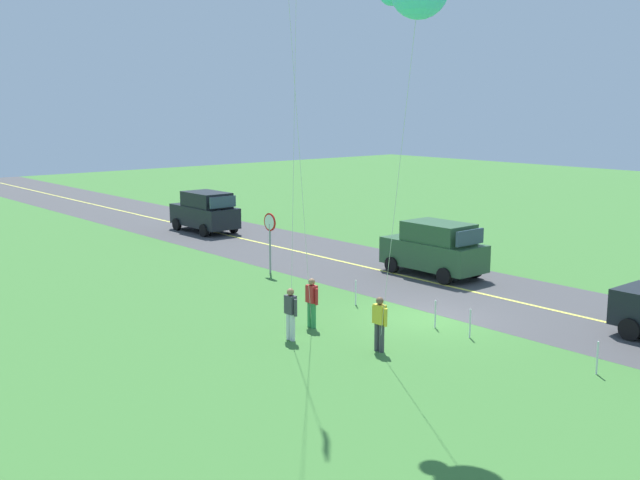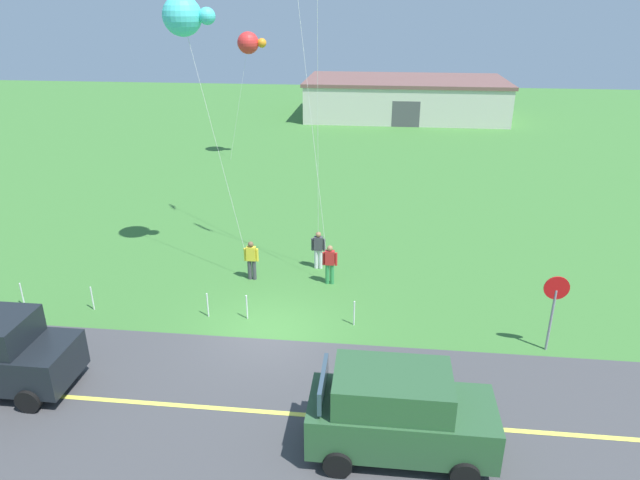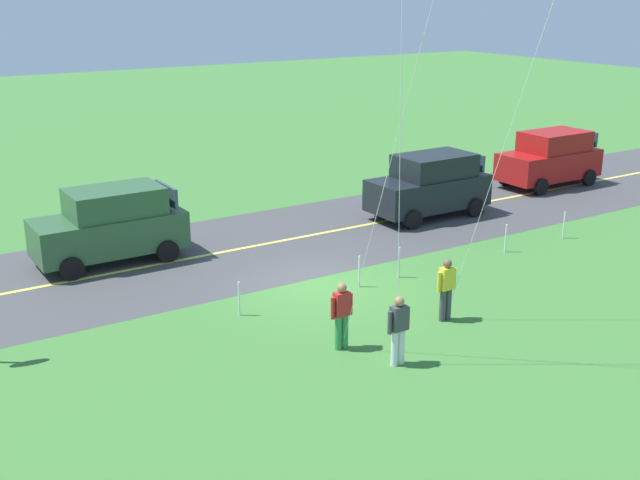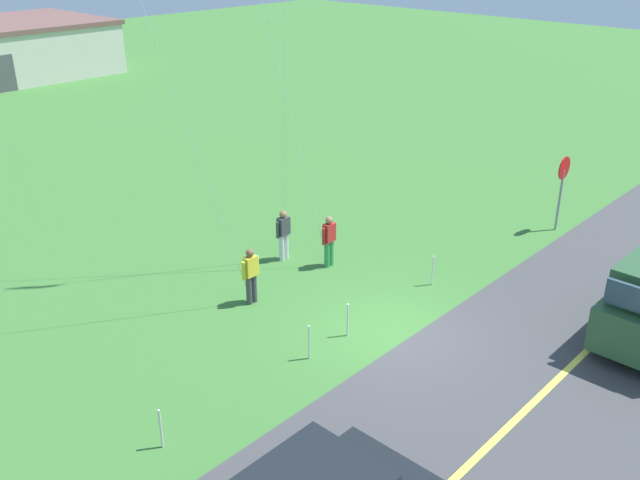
{
  "view_description": "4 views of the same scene",
  "coord_description": "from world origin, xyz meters",
  "px_view_note": "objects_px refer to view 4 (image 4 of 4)",
  "views": [
    {
      "loc": [
        -16.29,
        18.64,
        6.99
      ],
      "look_at": [
        1.85,
        3.14,
        2.74
      ],
      "focal_mm": 42.78,
      "sensor_mm": 36.0,
      "label": 1
    },
    {
      "loc": [
        3.46,
        -15.93,
        10.12
      ],
      "look_at": [
        1.41,
        2.4,
        2.35
      ],
      "focal_mm": 31.85,
      "sensor_mm": 36.0,
      "label": 2
    },
    {
      "loc": [
        10.84,
        17.24,
        7.93
      ],
      "look_at": [
        2.14,
        3.51,
        2.66
      ],
      "focal_mm": 44.16,
      "sensor_mm": 36.0,
      "label": 3
    },
    {
      "loc": [
        -12.32,
        -8.93,
        9.41
      ],
      "look_at": [
        -0.12,
        2.38,
        1.84
      ],
      "focal_mm": 39.17,
      "sensor_mm": 36.0,
      "label": 4
    }
  ],
  "objects_px": {
    "stop_sign": "(563,179)",
    "person_adult_companion": "(251,274)",
    "person_adult_near": "(329,240)",
    "person_child_watcher": "(283,233)"
  },
  "relations": [
    {
      "from": "person_adult_near",
      "to": "person_adult_companion",
      "type": "relative_size",
      "value": 1.0
    },
    {
      "from": "person_adult_near",
      "to": "person_child_watcher",
      "type": "distance_m",
      "value": 1.45
    },
    {
      "from": "person_adult_near",
      "to": "person_child_watcher",
      "type": "height_order",
      "value": "same"
    },
    {
      "from": "person_adult_near",
      "to": "person_adult_companion",
      "type": "distance_m",
      "value": 3.07
    },
    {
      "from": "stop_sign",
      "to": "person_child_watcher",
      "type": "height_order",
      "value": "stop_sign"
    },
    {
      "from": "stop_sign",
      "to": "person_adult_companion",
      "type": "distance_m",
      "value": 10.99
    },
    {
      "from": "person_adult_companion",
      "to": "person_child_watcher",
      "type": "bearing_deg",
      "value": 53.23
    },
    {
      "from": "person_child_watcher",
      "to": "person_adult_near",
      "type": "bearing_deg",
      "value": -143.02
    },
    {
      "from": "stop_sign",
      "to": "person_adult_companion",
      "type": "xyz_separation_m",
      "value": [
        -10.28,
        3.79,
        -0.94
      ]
    },
    {
      "from": "stop_sign",
      "to": "person_adult_companion",
      "type": "relative_size",
      "value": 1.6
    }
  ]
}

